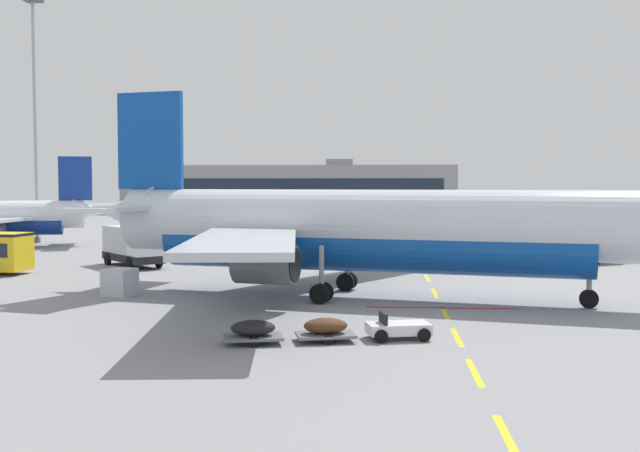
{
  "coord_description": "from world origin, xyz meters",
  "views": [
    {
      "loc": [
        14.72,
        -17.63,
        6.51
      ],
      "look_at": [
        10.49,
        35.18,
        3.56
      ],
      "focal_mm": 42.24,
      "sensor_mm": 36.0,
      "label": 1
    }
  ],
  "objects_px": {
    "airliner_foreground": "(359,229)",
    "ground_power_truck": "(602,243)",
    "fuel_service_truck": "(243,242)",
    "baggage_train": "(326,329)",
    "apron_light_mast_near": "(34,92)",
    "uld_cargo_container": "(120,282)",
    "catering_truck": "(131,245)"
  },
  "relations": [
    {
      "from": "apron_light_mast_near",
      "to": "fuel_service_truck",
      "type": "bearing_deg",
      "value": -35.29
    },
    {
      "from": "airliner_foreground",
      "to": "apron_light_mast_near",
      "type": "bearing_deg",
      "value": 134.27
    },
    {
      "from": "airliner_foreground",
      "to": "apron_light_mast_near",
      "type": "xyz_separation_m",
      "value": [
        -36.89,
        37.85,
        12.69
      ]
    },
    {
      "from": "fuel_service_truck",
      "to": "baggage_train",
      "type": "distance_m",
      "value": 32.54
    },
    {
      "from": "airliner_foreground",
      "to": "uld_cargo_container",
      "type": "xyz_separation_m",
      "value": [
        -13.9,
        -0.51,
        -3.15
      ]
    },
    {
      "from": "airliner_foreground",
      "to": "ground_power_truck",
      "type": "bearing_deg",
      "value": 47.07
    },
    {
      "from": "uld_cargo_container",
      "to": "catering_truck",
      "type": "bearing_deg",
      "value": 106.27
    },
    {
      "from": "baggage_train",
      "to": "uld_cargo_container",
      "type": "xyz_separation_m",
      "value": [
        -12.92,
        11.72,
        0.28
      ]
    },
    {
      "from": "catering_truck",
      "to": "baggage_train",
      "type": "relative_size",
      "value": 0.79
    },
    {
      "from": "ground_power_truck",
      "to": "apron_light_mast_near",
      "type": "relative_size",
      "value": 0.27
    },
    {
      "from": "ground_power_truck",
      "to": "uld_cargo_container",
      "type": "bearing_deg",
      "value": -147.16
    },
    {
      "from": "fuel_service_truck",
      "to": "catering_truck",
      "type": "bearing_deg",
      "value": -155.1
    },
    {
      "from": "airliner_foreground",
      "to": "uld_cargo_container",
      "type": "distance_m",
      "value": 14.26
    },
    {
      "from": "uld_cargo_container",
      "to": "ground_power_truck",
      "type": "bearing_deg",
      "value": 32.84
    },
    {
      "from": "ground_power_truck",
      "to": "apron_light_mast_near",
      "type": "xyz_separation_m",
      "value": [
        -56.6,
        16.67,
        14.99
      ]
    },
    {
      "from": "baggage_train",
      "to": "apron_light_mast_near",
      "type": "xyz_separation_m",
      "value": [
        -35.91,
        50.08,
        16.11
      ]
    },
    {
      "from": "uld_cargo_container",
      "to": "apron_light_mast_near",
      "type": "height_order",
      "value": "apron_light_mast_near"
    },
    {
      "from": "ground_power_truck",
      "to": "fuel_service_truck",
      "type": "bearing_deg",
      "value": -175.74
    },
    {
      "from": "ground_power_truck",
      "to": "catering_truck",
      "type": "bearing_deg",
      "value": -170.98
    },
    {
      "from": "uld_cargo_container",
      "to": "airliner_foreground",
      "type": "bearing_deg",
      "value": 2.1
    },
    {
      "from": "airliner_foreground",
      "to": "fuel_service_truck",
      "type": "xyz_separation_m",
      "value": [
        -10.2,
        18.96,
        -2.3
      ]
    },
    {
      "from": "fuel_service_truck",
      "to": "baggage_train",
      "type": "relative_size",
      "value": 0.84
    },
    {
      "from": "airliner_foreground",
      "to": "ground_power_truck",
      "type": "distance_m",
      "value": 29.03
    },
    {
      "from": "apron_light_mast_near",
      "to": "uld_cargo_container",
      "type": "bearing_deg",
      "value": -59.06
    },
    {
      "from": "airliner_foreground",
      "to": "ground_power_truck",
      "type": "xyz_separation_m",
      "value": [
        19.71,
        21.18,
        -2.3
      ]
    },
    {
      "from": "ground_power_truck",
      "to": "baggage_train",
      "type": "relative_size",
      "value": 0.83
    },
    {
      "from": "fuel_service_truck",
      "to": "airliner_foreground",
      "type": "bearing_deg",
      "value": -61.71
    },
    {
      "from": "fuel_service_truck",
      "to": "uld_cargo_container",
      "type": "distance_m",
      "value": 19.83
    },
    {
      "from": "catering_truck",
      "to": "baggage_train",
      "type": "xyz_separation_m",
      "value": [
        17.48,
        -27.35,
        -1.12
      ]
    },
    {
      "from": "ground_power_truck",
      "to": "uld_cargo_container",
      "type": "xyz_separation_m",
      "value": [
        -33.61,
        -21.69,
        -0.85
      ]
    },
    {
      "from": "ground_power_truck",
      "to": "uld_cargo_container",
      "type": "height_order",
      "value": "ground_power_truck"
    },
    {
      "from": "ground_power_truck",
      "to": "apron_light_mast_near",
      "type": "bearing_deg",
      "value": 163.59
    }
  ]
}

